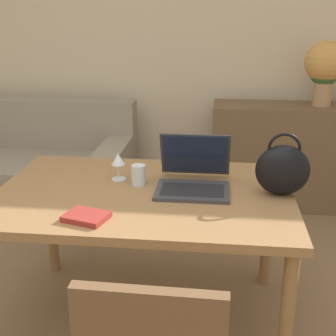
% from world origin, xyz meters
% --- Properties ---
extents(wall_back, '(10.00, 0.06, 2.70)m').
position_xyz_m(wall_back, '(0.00, 2.76, 1.35)').
color(wall_back, beige).
rests_on(wall_back, ground_plane).
extents(dining_table, '(1.40, 0.96, 0.72)m').
position_xyz_m(dining_table, '(0.01, 0.80, 0.65)').
color(dining_table, olive).
rests_on(dining_table, ground_plane).
extents(couch, '(1.69, 0.84, 0.82)m').
position_xyz_m(couch, '(-1.19, 2.20, 0.28)').
color(couch, gray).
rests_on(couch, ground_plane).
extents(sideboard, '(1.32, 0.40, 0.83)m').
position_xyz_m(sideboard, '(0.96, 2.42, 0.41)').
color(sideboard, brown).
rests_on(sideboard, ground_plane).
extents(laptop, '(0.35, 0.37, 0.25)m').
position_xyz_m(laptop, '(0.24, 0.90, 0.79)').
color(laptop, '#38383D').
rests_on(laptop, dining_table).
extents(drinking_glass, '(0.07, 0.07, 0.10)m').
position_xyz_m(drinking_glass, '(-0.03, 0.88, 0.77)').
color(drinking_glass, silver).
rests_on(drinking_glass, dining_table).
extents(wine_glass, '(0.07, 0.07, 0.14)m').
position_xyz_m(wine_glass, '(-0.15, 0.94, 0.82)').
color(wine_glass, silver).
rests_on(wine_glass, dining_table).
extents(handbag, '(0.25, 0.14, 0.30)m').
position_xyz_m(handbag, '(0.64, 0.83, 0.85)').
color(handbag, black).
rests_on(handbag, dining_table).
extents(flower_vase, '(0.31, 0.31, 0.49)m').
position_xyz_m(flower_vase, '(1.12, 2.42, 1.12)').
color(flower_vase, tan).
rests_on(flower_vase, sideboard).
extents(book, '(0.20, 0.17, 0.02)m').
position_xyz_m(book, '(-0.18, 0.47, 0.74)').
color(book, maroon).
rests_on(book, dining_table).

